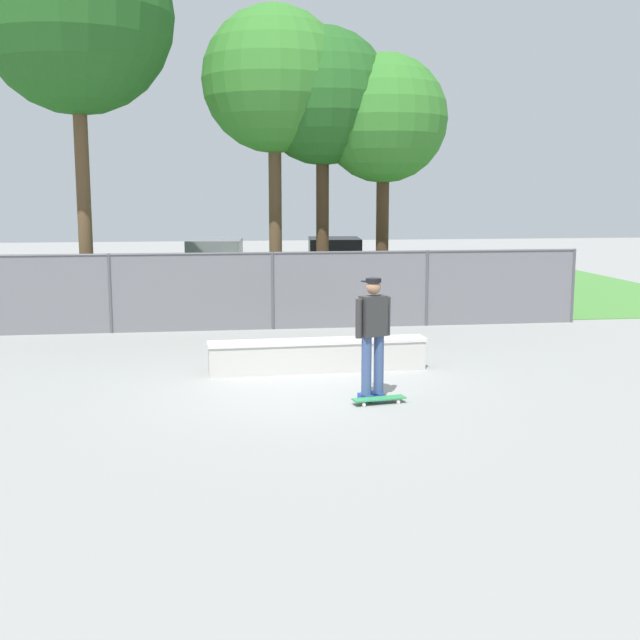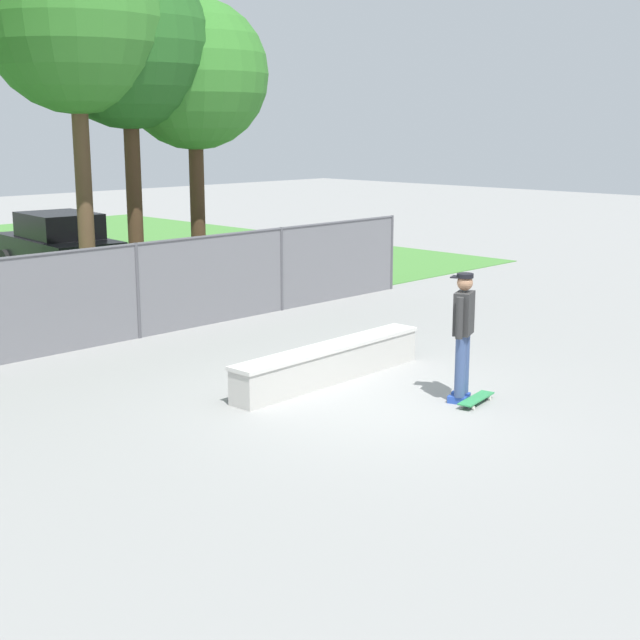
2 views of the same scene
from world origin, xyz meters
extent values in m
plane|color=gray|center=(0.00, 0.00, 0.00)|extent=(80.00, 80.00, 0.00)
cube|color=#478438|center=(0.00, 15.99, 0.01)|extent=(26.38, 20.00, 0.02)
cube|color=#B7B5AD|center=(0.42, 1.22, 0.25)|extent=(3.78, 0.58, 0.50)
cube|color=silver|center=(0.42, 1.22, 0.53)|extent=(3.83, 0.62, 0.06)
cube|color=#2647A5|center=(0.85, -0.86, 0.05)|extent=(0.20, 0.28, 0.10)
cube|color=#2647A5|center=(1.05, -0.78, 0.05)|extent=(0.20, 0.28, 0.10)
cylinder|color=#384C7A|center=(0.86, -0.89, 0.54)|extent=(0.15, 0.15, 0.88)
cylinder|color=#384C7A|center=(1.06, -0.80, 0.54)|extent=(0.15, 0.15, 0.88)
cube|color=#2D2D2D|center=(0.96, -0.84, 1.28)|extent=(0.43, 0.35, 0.60)
cylinder|color=#2D2D2D|center=(0.73, -0.94, 1.26)|extent=(0.10, 0.10, 0.58)
cylinder|color=#2D2D2D|center=(1.19, -0.75, 1.26)|extent=(0.10, 0.10, 0.58)
sphere|color=#9E7051|center=(0.96, -0.84, 1.71)|extent=(0.22, 0.22, 0.22)
cylinder|color=black|center=(0.96, -0.84, 1.81)|extent=(0.23, 0.23, 0.06)
cube|color=black|center=(0.91, -0.72, 1.78)|extent=(0.23, 0.19, 0.02)
cube|color=#2D8C4C|center=(1.02, -1.06, 0.08)|extent=(0.82, 0.33, 0.02)
cube|color=#B2B2B7|center=(1.29, -1.02, 0.06)|extent=(0.08, 0.15, 0.02)
cube|color=#B2B2B7|center=(0.75, -1.11, 0.06)|extent=(0.08, 0.15, 0.02)
cylinder|color=silver|center=(1.30, -1.10, 0.03)|extent=(0.06, 0.04, 0.05)
cylinder|color=silver|center=(1.27, -0.93, 0.03)|extent=(0.06, 0.04, 0.05)
cylinder|color=silver|center=(0.76, -1.19, 0.03)|extent=(0.06, 0.04, 0.05)
cylinder|color=silver|center=(0.74, -1.03, 0.03)|extent=(0.06, 0.04, 0.05)
cylinder|color=#4C4C51|center=(-3.59, 5.69, 0.88)|extent=(0.07, 0.07, 1.77)
cylinder|color=#4C4C51|center=(0.00, 5.69, 0.88)|extent=(0.07, 0.07, 1.77)
cylinder|color=#4C4C51|center=(3.59, 5.69, 0.88)|extent=(0.07, 0.07, 1.77)
cylinder|color=#4C4C51|center=(7.19, 5.69, 0.88)|extent=(0.07, 0.07, 1.77)
cylinder|color=#4C4C51|center=(0.00, 5.69, 1.74)|extent=(14.38, 0.05, 0.05)
cube|color=slate|center=(0.00, 5.69, 0.88)|extent=(14.38, 0.01, 1.77)
cylinder|color=brown|center=(-4.26, 6.97, 2.68)|extent=(0.32, 0.32, 5.36)
sphere|color=#21561E|center=(-4.26, 6.97, 7.01)|extent=(4.38, 4.38, 4.38)
cylinder|color=brown|center=(0.25, 7.77, 2.24)|extent=(0.32, 0.32, 4.48)
sphere|color=#337528|center=(0.25, 7.77, 5.80)|extent=(3.52, 3.52, 3.52)
cylinder|color=#47301E|center=(1.44, 7.82, 2.09)|extent=(0.32, 0.32, 4.17)
sphere|color=#21561E|center=(1.44, 7.82, 5.43)|extent=(3.35, 3.35, 3.35)
cylinder|color=#47301E|center=(2.95, 7.66, 1.86)|extent=(0.32, 0.32, 3.72)
sphere|color=#337528|center=(2.95, 7.66, 4.90)|extent=(3.17, 3.17, 3.17)
cube|color=#B7BABF|center=(-1.21, 12.81, 0.67)|extent=(2.21, 4.36, 0.70)
cube|color=slate|center=(-1.22, 12.66, 1.34)|extent=(1.80, 2.25, 0.64)
cylinder|color=black|center=(-1.97, 14.20, 0.32)|extent=(0.28, 0.66, 0.64)
cylinder|color=black|center=(-0.18, 14.02, 0.32)|extent=(0.28, 0.66, 0.64)
cylinder|color=black|center=(-2.23, 11.61, 0.32)|extent=(0.28, 0.66, 0.64)
cylinder|color=black|center=(-0.44, 11.43, 0.32)|extent=(0.28, 0.66, 0.64)
cube|color=black|center=(2.57, 13.08, 0.67)|extent=(2.21, 4.36, 0.70)
cube|color=black|center=(2.55, 12.93, 1.34)|extent=(1.80, 2.25, 0.64)
cylinder|color=black|center=(1.80, 14.47, 0.32)|extent=(0.28, 0.66, 0.64)
cylinder|color=black|center=(3.59, 14.29, 0.32)|extent=(0.28, 0.66, 0.64)
cylinder|color=black|center=(1.54, 11.88, 0.32)|extent=(0.28, 0.66, 0.64)
cylinder|color=black|center=(3.33, 11.70, 0.32)|extent=(0.28, 0.66, 0.64)
camera|label=1|loc=(-1.44, -12.34, 3.08)|focal=45.07mm
camera|label=2|loc=(-9.12, -7.95, 3.82)|focal=50.27mm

